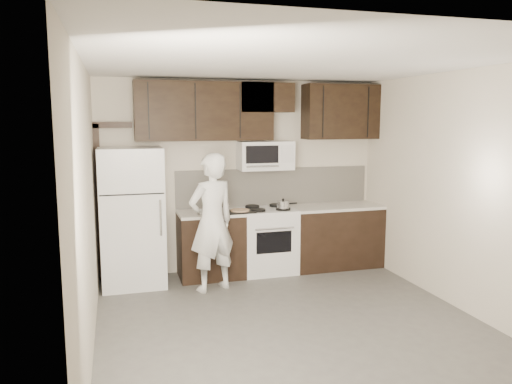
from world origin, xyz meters
name	(u,v)px	position (x,y,z in m)	size (l,w,h in m)	color
floor	(295,328)	(0.00, 0.00, 0.00)	(4.50, 4.50, 0.00)	#4F4D4A
back_wall	(241,176)	(0.00, 2.25, 1.35)	(4.00, 4.00, 0.00)	beige
ceiling	(298,62)	(0.00, 0.00, 2.70)	(4.50, 4.50, 0.00)	white
counter_run	(288,239)	(0.60, 1.94, 0.46)	(2.95, 0.64, 0.91)	black
stove	(267,240)	(0.30, 1.94, 0.46)	(0.76, 0.66, 0.94)	silver
backsplash	(275,186)	(0.50, 2.24, 1.18)	(2.90, 0.02, 0.54)	beige
upper_cabinets	(259,110)	(0.21, 2.08, 2.28)	(3.48, 0.35, 0.78)	black
microwave	(265,156)	(0.30, 2.06, 1.65)	(0.76, 0.42, 0.40)	silver
refrigerator	(132,217)	(-1.55, 1.89, 0.90)	(0.80, 0.76, 1.80)	silver
door_trim	(102,188)	(-1.92, 2.21, 1.25)	(0.50, 0.08, 2.12)	black
saucepan	(283,205)	(0.48, 1.79, 0.98)	(0.29, 0.17, 0.16)	silver
baking_tray	(240,212)	(-0.14, 1.78, 0.92)	(0.38, 0.28, 0.02)	black
pizza	(240,210)	(-0.14, 1.78, 0.94)	(0.25, 0.25, 0.02)	tan
person	(212,222)	(-0.60, 1.40, 0.87)	(0.64, 0.42, 1.75)	silver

